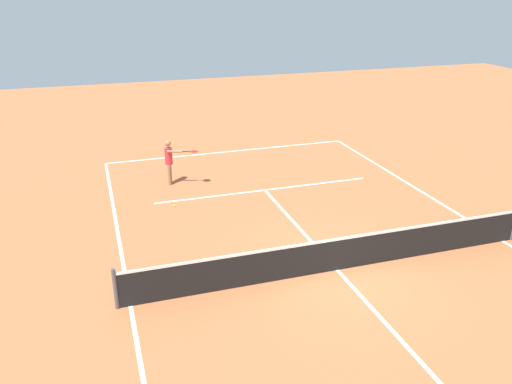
# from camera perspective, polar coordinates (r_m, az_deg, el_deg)

# --- Properties ---
(ground_plane) EXTENTS (60.00, 60.00, 0.00)m
(ground_plane) POSITION_cam_1_polar(r_m,az_deg,el_deg) (14.37, 8.85, -8.40)
(ground_plane) COLOR #B76038
(court_lines) EXTENTS (11.02, 22.11, 0.01)m
(court_lines) POSITION_cam_1_polar(r_m,az_deg,el_deg) (14.36, 8.85, -8.39)
(court_lines) COLOR white
(court_lines) RESTS_ON ground
(tennis_net) EXTENTS (11.62, 0.10, 1.07)m
(tennis_net) POSITION_cam_1_polar(r_m,az_deg,el_deg) (14.12, 8.97, -6.67)
(tennis_net) COLOR #4C4C51
(tennis_net) RESTS_ON ground
(player_serving) EXTENTS (1.20, 0.90, 1.73)m
(player_serving) POSITION_cam_1_polar(r_m,az_deg,el_deg) (19.87, -9.37, 3.64)
(player_serving) COLOR #9E704C
(player_serving) RESTS_ON ground
(tennis_ball) EXTENTS (0.07, 0.07, 0.07)m
(tennis_ball) POSITION_cam_1_polar(r_m,az_deg,el_deg) (18.20, -8.90, -1.46)
(tennis_ball) COLOR #CCE033
(tennis_ball) RESTS_ON ground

